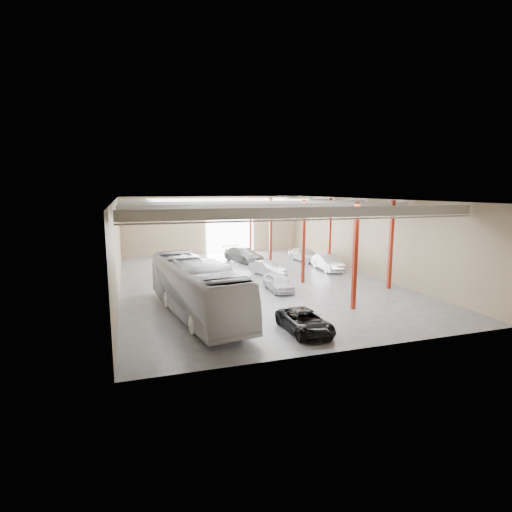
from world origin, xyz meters
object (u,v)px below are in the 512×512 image
car_row_b (268,268)px  car_row_c (244,255)px  car_right_near (328,263)px  car_right_far (305,254)px  car_row_a (278,282)px  black_sedan (305,321)px  coach_bus (197,288)px

car_row_b → car_row_c: bearing=73.4°
car_right_near → car_right_far: 5.20m
car_row_a → car_row_b: bearing=79.9°
black_sedan → car_right_far: bearing=63.7°
black_sedan → car_right_near: 17.71m
car_row_c → car_right_near: bearing=-66.5°
car_right_far → car_row_b: bearing=-150.8°
black_sedan → car_right_near: (9.41, 15.00, 0.15)m
car_row_b → coach_bus: bearing=-147.9°
coach_bus → car_right_far: bearing=37.8°
black_sedan → car_row_b: 14.81m
car_row_b → car_row_c: size_ratio=0.74×
black_sedan → car_row_a: size_ratio=1.11×
coach_bus → car_row_c: size_ratio=2.24×
black_sedan → car_row_b: (2.99, 14.50, 0.06)m
coach_bus → car_right_far: coach_bus is taller
car_right_near → car_right_far: bearing=93.2°
car_row_b → car_right_near: bearing=-13.0°
car_right_far → car_right_near: bearing=-102.4°
coach_bus → car_row_b: coach_bus is taller
black_sedan → car_row_a: car_row_a is taller
black_sedan → car_row_b: size_ratio=1.08×
car_row_a → car_row_b: (1.06, 5.45, -0.00)m
car_row_a → car_right_far: 13.42m
black_sedan → car_row_c: bearing=81.2°
black_sedan → car_row_b: car_row_b is taller
car_row_a → car_right_near: bearing=39.4°
coach_bus → car_row_a: coach_bus is taller
coach_bus → car_row_a: (7.05, 4.05, -1.05)m
car_right_far → black_sedan: bearing=-127.4°
car_row_a → car_right_near: 9.56m
car_right_near → car_row_a: bearing=-138.3°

